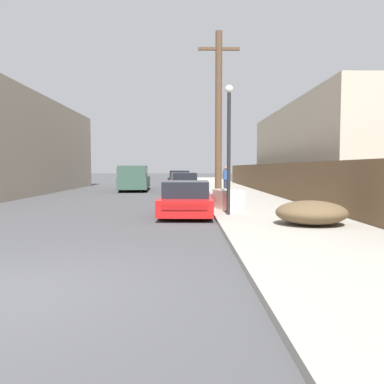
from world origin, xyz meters
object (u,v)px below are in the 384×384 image
discarded_fridge (228,200)px  brush_pile (311,213)px  pedestrian (226,179)px  street_lamp (229,139)px  pickup_truck (134,178)px  utility_pole (219,115)px  car_parked_mid (184,183)px  parked_sports_car_red (186,200)px  car_parked_far (180,179)px

discarded_fridge → brush_pile: size_ratio=0.94×
pedestrian → street_lamp: bearing=-95.7°
discarded_fridge → pedestrian: 9.85m
pickup_truck → utility_pole: size_ratio=0.74×
car_parked_mid → pedestrian: pedestrian is taller
discarded_fridge → brush_pile: 4.19m
brush_pile → street_lamp: bearing=131.9°
brush_pile → pedestrian: (-0.86, 13.57, 0.51)m
car_parked_mid → pickup_truck: 4.01m
discarded_fridge → pedestrian: (0.97, 9.79, 0.47)m
discarded_fridge → street_lamp: size_ratio=0.43×
pickup_truck → brush_pile: (7.04, -16.59, -0.45)m
parked_sports_car_red → utility_pole: size_ratio=0.57×
car_parked_mid → car_parked_far: (-0.38, 7.28, 0.03)m
discarded_fridge → parked_sports_car_red: (-1.53, -0.73, 0.06)m
discarded_fridge → parked_sports_car_red: 1.70m
utility_pole → brush_pile: size_ratio=3.88×
brush_pile → pedestrian: 13.60m
pickup_truck → discarded_fridge: bearing=109.2°
discarded_fridge → car_parked_far: bearing=82.6°
parked_sports_car_red → pedestrian: bearing=78.5°
parked_sports_car_red → car_parked_mid: size_ratio=0.96×
car_parked_mid → car_parked_far: size_ratio=0.93×
utility_pole → pedestrian: utility_pole is taller
discarded_fridge → street_lamp: street_lamp is taller
pickup_truck → pedestrian: pickup_truck is taller
utility_pole → parked_sports_car_red: bearing=-112.1°
utility_pole → street_lamp: bearing=-90.5°
street_lamp → discarded_fridge: bearing=84.4°
utility_pole → brush_pile: utility_pole is taller
car_parked_mid → brush_pile: car_parked_mid is taller
discarded_fridge → car_parked_far: size_ratio=0.38×
brush_pile → pedestrian: bearing=93.6°
pedestrian → utility_pole: bearing=-98.8°
car_parked_far → street_lamp: 19.93m
pickup_truck → utility_pole: 11.68m
car_parked_far → parked_sports_car_red: bearing=-88.7°
discarded_fridge → pickup_truck: bearing=98.2°
parked_sports_car_red → brush_pile: 4.54m
car_parked_far → pedestrian: 8.94m
car_parked_mid → pedestrian: bearing=-27.1°
discarded_fridge → car_parked_mid: (-1.69, 10.92, 0.15)m
parked_sports_car_red → utility_pole: utility_pole is taller
car_parked_mid → street_lamp: bearing=-87.2°
parked_sports_car_red → pickup_truck: 14.04m
discarded_fridge → street_lamp: (-0.15, -1.55, 2.10)m
pedestrian → discarded_fridge: bearing=-95.7°
car_parked_far → pedestrian: pedestrian is taller
parked_sports_car_red → utility_pole: (1.41, 3.48, 3.40)m
utility_pole → brush_pile: (1.95, -6.52, -3.50)m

